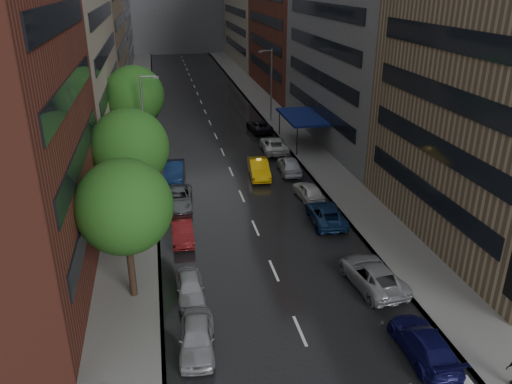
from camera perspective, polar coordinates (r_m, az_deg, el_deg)
road at (r=68.79m, az=-5.65°, el=8.74°), size 14.00×140.00×0.01m
sidewalk_left at (r=68.52m, az=-13.23°, el=8.24°), size 4.00×140.00×0.15m
sidewalk_right at (r=70.18m, az=1.76°, el=9.19°), size 4.00×140.00×0.15m
tree_near at (r=27.70m, az=-14.81°, el=-1.66°), size 5.28×5.28×8.41m
tree_mid at (r=36.39m, az=-14.25°, el=4.93°), size 5.57×5.57×8.87m
tree_far at (r=51.74m, az=-13.71°, el=10.67°), size 5.86×5.86×9.33m
taxi at (r=46.37m, az=0.33°, el=2.71°), size 2.10×5.05×1.62m
parked_cars_left at (r=36.68m, az=-8.54°, el=-3.49°), size 2.65×28.15×1.61m
parked_cars_right at (r=42.34m, az=5.82°, el=0.42°), size 3.01×44.91×1.57m
street_lamp_left at (r=47.92m, az=-12.60°, el=7.95°), size 1.74×0.22×9.00m
street_lamp_right at (r=64.11m, az=1.69°, el=12.25°), size 1.74×0.22×9.00m
awning at (r=55.37m, az=5.29°, el=8.55°), size 4.00×8.00×3.12m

